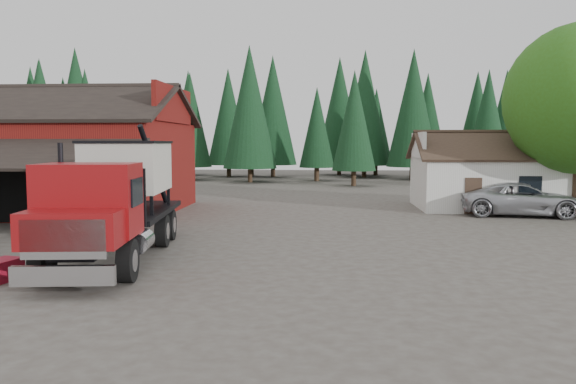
{
  "coord_description": "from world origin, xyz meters",
  "views": [
    {
      "loc": [
        3.53,
        -20.95,
        3.87
      ],
      "look_at": [
        1.91,
        2.71,
        1.8
      ],
      "focal_mm": 35.0,
      "sensor_mm": 36.0,
      "label": 1
    }
  ],
  "objects": [
    {
      "name": "equip_box",
      "position": [
        -5.61,
        -6.0,
        0.3
      ],
      "size": [
        0.91,
        1.22,
        0.6
      ],
      "primitive_type": "cube",
      "rotation": [
        0.0,
        0.0,
        -0.2
      ],
      "color": "maroon",
      "rests_on": "ground"
    },
    {
      "name": "conifer_backdrop",
      "position": [
        0.0,
        42.0,
        0.0
      ],
      "size": [
        76.0,
        16.0,
        16.0
      ],
      "primitive_type": null,
      "color": "black",
      "rests_on": "ground"
    },
    {
      "name": "feed_truck",
      "position": [
        -3.5,
        -2.71,
        2.14
      ],
      "size": [
        3.82,
        10.38,
        4.58
      ],
      "rotation": [
        0.0,
        0.0,
        0.11
      ],
      "color": "black",
      "rests_on": "ground"
    },
    {
      "name": "near_pine_d",
      "position": [
        -4.0,
        34.0,
        7.39
      ],
      "size": [
        5.28,
        5.28,
        13.4
      ],
      "color": "#382619",
      "rests_on": "ground"
    },
    {
      "name": "near_pine_c",
      "position": [
        22.0,
        26.0,
        6.89
      ],
      "size": [
        4.84,
        4.84,
        12.4
      ],
      "color": "#382619",
      "rests_on": "ground"
    },
    {
      "name": "farmhouse",
      "position": [
        13.0,
        13.0,
        1.67
      ],
      "size": [
        8.6,
        6.42,
        4.65
      ],
      "color": "silver",
      "rests_on": "ground"
    },
    {
      "name": "red_barn",
      "position": [
        -11.0,
        9.9,
        2.69
      ],
      "size": [
        12.8,
        13.63,
        7.18
      ],
      "color": "maroon",
      "rests_on": "ground"
    },
    {
      "name": "near_pine_b",
      "position": [
        6.0,
        30.0,
        5.89
      ],
      "size": [
        3.96,
        3.96,
        10.4
      ],
      "color": "#382619",
      "rests_on": "ground"
    },
    {
      "name": "near_pine_a",
      "position": [
        -22.0,
        28.0,
        6.39
      ],
      "size": [
        4.4,
        4.4,
        11.4
      ],
      "color": "#382619",
      "rests_on": "ground"
    },
    {
      "name": "ground",
      "position": [
        0.0,
        0.0,
        0.0
      ],
      "size": [
        120.0,
        120.0,
        0.0
      ],
      "primitive_type": "plane",
      "color": "#463F37",
      "rests_on": "ground"
    },
    {
      "name": "silver_car",
      "position": [
        14.0,
        9.54,
        0.88
      ],
      "size": [
        6.75,
        3.91,
        1.77
      ],
      "primitive_type": "imported",
      "rotation": [
        0.0,
        0.0,
        1.41
      ],
      "color": "#B9BBC2",
      "rests_on": "ground"
    }
  ]
}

